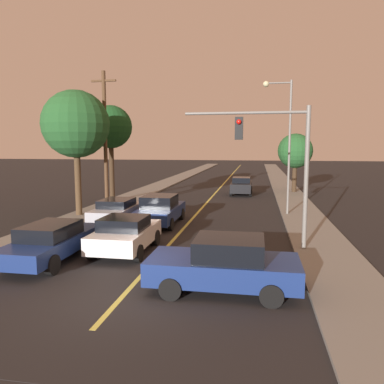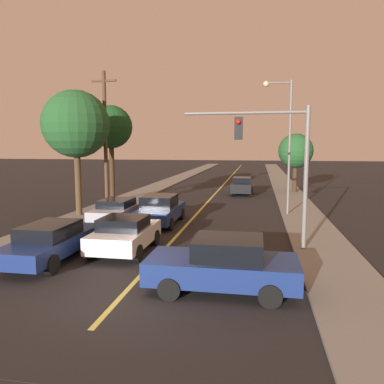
{
  "view_description": "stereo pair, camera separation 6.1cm",
  "coord_description": "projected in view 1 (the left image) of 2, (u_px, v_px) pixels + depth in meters",
  "views": [
    {
      "loc": [
        3.69,
        -9.66,
        4.26
      ],
      "look_at": [
        0.0,
        11.41,
        1.6
      ],
      "focal_mm": 35.0,
      "sensor_mm": 36.0,
      "label": 1
    },
    {
      "loc": [
        3.75,
        -9.65,
        4.26
      ],
      "look_at": [
        0.0,
        11.41,
        1.6
      ],
      "focal_mm": 35.0,
      "sensor_mm": 36.0,
      "label": 2
    }
  ],
  "objects": [
    {
      "name": "ground_plane",
      "position": [
        123.0,
        297.0,
        10.6
      ],
      "size": [
        200.0,
        200.0,
        0.0
      ],
      "primitive_type": "plane",
      "color": "black"
    },
    {
      "name": "car_far_oncoming",
      "position": [
        241.0,
        186.0,
        32.65
      ],
      "size": [
        1.85,
        3.96,
        1.51
      ],
      "rotation": [
        0.0,
        0.0,
        3.14
      ],
      "color": "black",
      "rests_on": "ground"
    },
    {
      "name": "car_near_lane_second",
      "position": [
        160.0,
        210.0,
        20.27
      ],
      "size": [
        2.01,
        4.56,
        1.61
      ],
      "color": "navy",
      "rests_on": "ground"
    },
    {
      "name": "sidewalk_left",
      "position": [
        175.0,
        179.0,
        46.89
      ],
      "size": [
        2.5,
        80.0,
        0.12
      ],
      "color": "gray",
      "rests_on": "ground"
    },
    {
      "name": "car_outer_lane_second",
      "position": [
        118.0,
        211.0,
        20.33
      ],
      "size": [
        1.9,
        4.39,
        1.4
      ],
      "color": "#A5A8B2",
      "rests_on": "ground"
    },
    {
      "name": "car_near_lane_front",
      "position": [
        125.0,
        234.0,
        14.96
      ],
      "size": [
        2.04,
        3.88,
        1.46
      ],
      "color": "white",
      "rests_on": "ground"
    },
    {
      "name": "traffic_signal_mast",
      "position": [
        276.0,
        152.0,
        14.87
      ],
      "size": [
        4.96,
        0.42,
        5.69
      ],
      "color": "slate",
      "rests_on": "ground"
    },
    {
      "name": "car_crossing_right",
      "position": [
        225.0,
        264.0,
        10.94
      ],
      "size": [
        4.41,
        2.09,
        1.6
      ],
      "rotation": [
        0.0,
        0.0,
        1.57
      ],
      "color": "navy",
      "rests_on": "ground"
    },
    {
      "name": "road_surface",
      "position": [
        227.0,
        181.0,
        45.79
      ],
      "size": [
        10.41,
        80.0,
        0.01
      ],
      "color": "black",
      "rests_on": "ground"
    },
    {
      "name": "car_outer_lane_front",
      "position": [
        53.0,
        241.0,
        13.88
      ],
      "size": [
        1.91,
        4.98,
        1.42
      ],
      "color": "navy",
      "rests_on": "ground"
    },
    {
      "name": "tree_left_near",
      "position": [
        76.0,
        125.0,
        21.91
      ],
      "size": [
        3.95,
        3.95,
        7.37
      ],
      "color": "#4C3823",
      "rests_on": "ground"
    },
    {
      "name": "tree_left_far",
      "position": [
        111.0,
        128.0,
        27.64
      ],
      "size": [
        3.17,
        3.17,
        7.1
      ],
      "color": "#3D2B1C",
      "rests_on": "ground"
    },
    {
      "name": "utility_pole_left",
      "position": [
        105.0,
        139.0,
        23.56
      ],
      "size": [
        1.6,
        0.24,
        8.73
      ],
      "color": "#513823",
      "rests_on": "ground"
    },
    {
      "name": "sidewalk_right",
      "position": [
        281.0,
        181.0,
        44.68
      ],
      "size": [
        2.5,
        80.0,
        0.12
      ],
      "color": "gray",
      "rests_on": "ground"
    },
    {
      "name": "streetlamp_right",
      "position": [
        284.0,
        131.0,
        22.36
      ],
      "size": [
        1.72,
        0.36,
        7.97
      ],
      "color": "slate",
      "rests_on": "ground"
    },
    {
      "name": "tree_right_near",
      "position": [
        295.0,
        151.0,
        33.32
      ],
      "size": [
        3.07,
        3.07,
        5.21
      ],
      "color": "#3D2B1C",
      "rests_on": "ground"
    }
  ]
}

